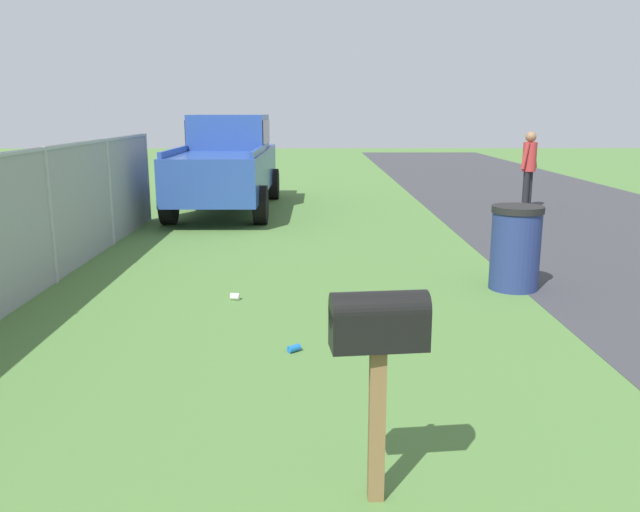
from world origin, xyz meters
The scene contains 6 objects.
mailbox centered at (4.65, 0.52, 0.99)m, with size 0.25×0.55×1.23m.
pickup_truck centered at (15.84, 2.79, 1.10)m, with size 5.56×2.09×2.09m.
trash_bin centered at (9.08, -1.62, 0.53)m, with size 0.63×0.63×1.04m.
pedestrian centered at (15.70, -3.94, 1.00)m, with size 0.37×0.46×1.73m.
litter_cup_near_hydrant centered at (8.62, 1.80, 0.04)m, with size 0.08×0.08×0.10m, color white.
litter_can_by_mailbox centered at (6.95, 1.06, 0.03)m, with size 0.07×0.07×0.12m, color blue.
Camera 1 is at (1.37, 0.88, 2.17)m, focal length 35.97 mm.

